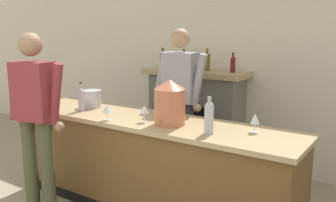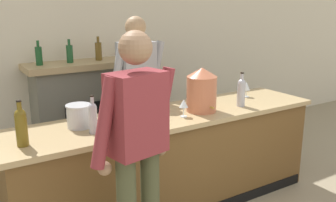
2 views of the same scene
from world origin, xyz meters
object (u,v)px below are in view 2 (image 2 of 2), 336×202
(wine_bottle_burgundy_dark, at_px, (241,91))
(wine_glass_back_row, at_px, (246,87))
(copper_dispenser, at_px, (202,89))
(wine_glass_by_dispenser, at_px, (159,114))
(wine_glass_near_bucket, at_px, (158,96))
(fireplace_stone, at_px, (88,112))
(person_bartender, at_px, (137,94))
(potted_plant_corner, at_px, (267,116))
(wine_glass_front_right, at_px, (184,104))
(wine_bottle_cabernet_heavy, at_px, (21,126))
(wine_bottle_chardonnay_pale, at_px, (93,117))
(person_customer, at_px, (137,153))
(ice_bucket_steel, at_px, (79,116))

(wine_bottle_burgundy_dark, xyz_separation_m, wine_glass_back_row, (0.30, 0.24, -0.04))
(copper_dispenser, distance_m, wine_glass_by_dispenser, 0.62)
(wine_glass_near_bucket, bearing_deg, copper_dispenser, -39.19)
(fireplace_stone, distance_m, copper_dispenser, 1.67)
(person_bartender, bearing_deg, potted_plant_corner, 9.26)
(fireplace_stone, distance_m, potted_plant_corner, 2.68)
(wine_glass_front_right, xyz_separation_m, wine_glass_near_bucket, (-0.08, 0.32, 0.01))
(wine_bottle_cabernet_heavy, relative_size, wine_glass_back_row, 2.03)
(fireplace_stone, distance_m, wine_bottle_chardonnay_pale, 1.68)
(potted_plant_corner, bearing_deg, wine_glass_front_right, -153.75)
(person_bartender, relative_size, wine_glass_back_row, 10.89)
(person_customer, distance_m, wine_glass_by_dispenser, 0.65)
(wine_bottle_cabernet_heavy, bearing_deg, person_customer, -47.46)
(copper_dispenser, bearing_deg, wine_bottle_burgundy_dark, -8.76)
(ice_bucket_steel, bearing_deg, person_bartender, 33.32)
(wine_bottle_chardonnay_pale, bearing_deg, potted_plant_corner, 19.67)
(wine_bottle_cabernet_heavy, xyz_separation_m, wine_glass_near_bucket, (1.29, 0.30, -0.02))
(fireplace_stone, bearing_deg, copper_dispenser, -69.00)
(person_bartender, height_order, copper_dispenser, person_bartender)
(ice_bucket_steel, xyz_separation_m, wine_glass_back_row, (1.86, 0.03, 0.02))
(potted_plant_corner, height_order, wine_glass_front_right, wine_glass_front_right)
(wine_bottle_burgundy_dark, height_order, wine_glass_front_right, wine_bottle_burgundy_dark)
(potted_plant_corner, relative_size, wine_bottle_burgundy_dark, 2.03)
(fireplace_stone, xyz_separation_m, person_bartender, (0.25, -0.81, 0.36))
(fireplace_stone, xyz_separation_m, wine_glass_by_dispenser, (-0.01, -1.69, 0.40))
(potted_plant_corner, height_order, person_bartender, person_bartender)
(fireplace_stone, relative_size, copper_dispenser, 3.74)
(ice_bucket_steel, bearing_deg, potted_plant_corner, 16.11)
(wine_glass_back_row, bearing_deg, ice_bucket_steel, -179.12)
(person_bartender, xyz_separation_m, ice_bucket_steel, (-0.81, -0.53, 0.03))
(copper_dispenser, xyz_separation_m, wine_bottle_cabernet_heavy, (-1.60, -0.04, -0.06))
(person_customer, bearing_deg, wine_bottle_burgundy_dark, 22.48)
(wine_glass_back_row, bearing_deg, person_customer, -154.29)
(copper_dispenser, bearing_deg, ice_bucket_steel, 172.44)
(potted_plant_corner, xyz_separation_m, wine_glass_back_row, (-1.31, -0.89, 0.77))
(ice_bucket_steel, relative_size, wine_bottle_burgundy_dark, 0.62)
(wine_glass_near_bucket, bearing_deg, fireplace_stone, 101.63)
(wine_bottle_cabernet_heavy, relative_size, wine_bottle_burgundy_dark, 1.00)
(potted_plant_corner, distance_m, wine_bottle_cabernet_heavy, 3.90)
(person_customer, height_order, person_bartender, person_bartender)
(wine_glass_near_bucket, bearing_deg, person_bartender, 89.99)
(ice_bucket_steel, xyz_separation_m, wine_bottle_burgundy_dark, (1.56, -0.22, 0.05))
(ice_bucket_steel, height_order, wine_bottle_chardonnay_pale, wine_bottle_chardonnay_pale)
(wine_glass_front_right, distance_m, wine_glass_back_row, 1.01)
(potted_plant_corner, xyz_separation_m, wine_bottle_chardonnay_pale, (-3.13, -1.12, 0.79))
(wine_bottle_chardonnay_pale, relative_size, wine_glass_by_dispenser, 1.96)
(wine_bottle_chardonnay_pale, bearing_deg, wine_glass_back_row, 7.23)
(copper_dispenser, xyz_separation_m, wine_glass_by_dispenser, (-0.58, -0.20, -0.10))
(wine_bottle_chardonnay_pale, xyz_separation_m, wine_glass_front_right, (0.84, -0.01, -0.02))
(fireplace_stone, xyz_separation_m, copper_dispenser, (0.57, -1.49, 0.50))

